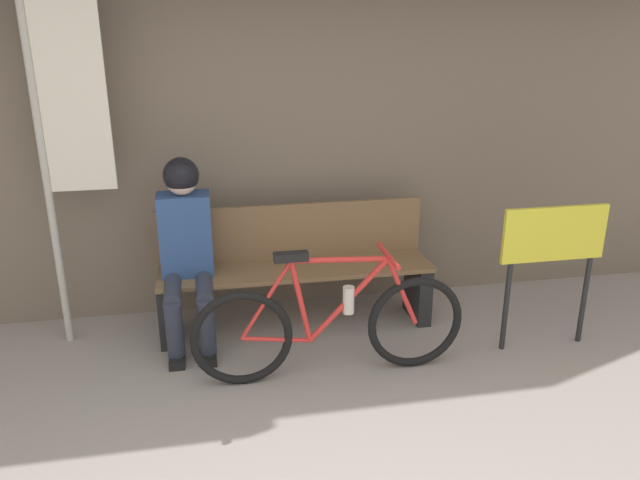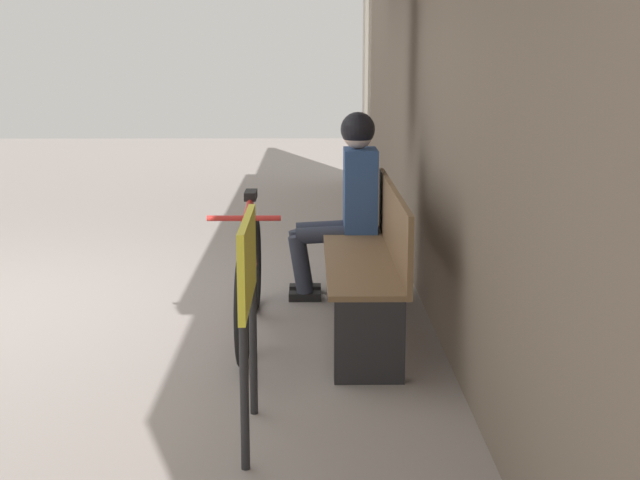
# 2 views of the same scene
# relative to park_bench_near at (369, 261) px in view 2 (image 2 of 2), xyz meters

# --- Properties ---
(storefront_wall) EXTENTS (12.00, 0.56, 3.20)m
(storefront_wall) POSITION_rel_park_bench_near_xyz_m (-0.38, 0.44, 1.24)
(storefront_wall) COLOR #756656
(storefront_wall) RESTS_ON ground_plane
(park_bench_near) EXTENTS (1.89, 0.42, 0.86)m
(park_bench_near) POSITION_rel_park_bench_near_xyz_m (0.00, 0.00, 0.00)
(park_bench_near) COLOR brown
(park_bench_near) RESTS_ON ground_plane
(bicycle) EXTENTS (1.69, 0.40, 0.83)m
(bicycle) POSITION_rel_park_bench_near_xyz_m (0.11, -0.71, -0.08)
(bicycle) COLOR black
(bicycle) RESTS_ON ground_plane
(person_seated) EXTENTS (0.34, 0.60, 1.26)m
(person_seated) POSITION_rel_park_bench_near_xyz_m (-0.73, -0.11, 0.31)
(person_seated) COLOR #2D3342
(person_seated) RESTS_ON ground_plane
(banner_pole) EXTENTS (0.45, 0.05, 2.29)m
(banner_pole) POSITION_rel_park_bench_near_xyz_m (-1.43, 0.06, 1.06)
(banner_pole) COLOR #B7B2A8
(banner_pole) RESTS_ON ground_plane
(signboard) EXTENTS (0.71, 0.04, 0.98)m
(signboard) POSITION_rel_park_bench_near_xyz_m (1.58, -0.62, 0.29)
(signboard) COLOR #232326
(signboard) RESTS_ON ground_plane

